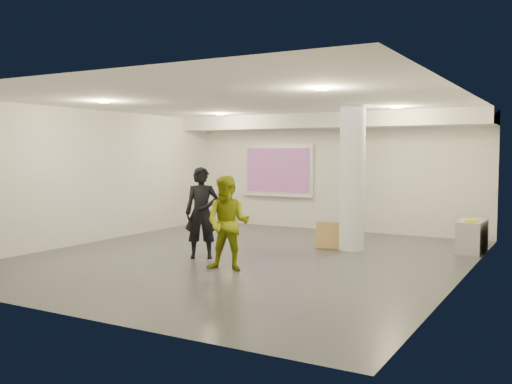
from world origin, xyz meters
The scene contains 20 objects.
floor centered at (0.00, 0.00, 0.00)m, with size 8.00×9.00×0.01m, color #383A40.
ceiling centered at (0.00, 0.00, 3.00)m, with size 8.00×9.00×0.01m, color white.
wall_back centered at (0.00, 4.50, 1.50)m, with size 8.00×0.01×3.00m, color silver.
wall_front centered at (0.00, -4.50, 1.50)m, with size 8.00×0.01×3.00m, color silver.
wall_left centered at (-4.00, 0.00, 1.50)m, with size 0.01×9.00×3.00m, color silver.
wall_right centered at (4.00, 0.00, 1.50)m, with size 0.01×9.00×3.00m, color silver.
soffit_band centered at (0.00, 3.95, 2.82)m, with size 8.00×1.10×0.36m, color silver.
downlight_nw centered at (-2.20, 2.50, 2.98)m, with size 0.22×0.22×0.02m, color #FFEF82.
downlight_ne centered at (2.20, 2.50, 2.98)m, with size 0.22×0.22×0.02m, color #FFEF82.
downlight_sw centered at (-2.20, -1.50, 2.98)m, with size 0.22×0.22×0.02m, color #FFEF82.
downlight_se centered at (2.20, -1.50, 2.98)m, with size 0.22×0.22×0.02m, color #FFEF82.
column centered at (1.50, 1.80, 1.50)m, with size 0.52×0.52×3.00m, color white.
projection_screen centered at (-1.60, 4.45, 1.53)m, with size 2.10×0.13×1.42m.
credenza centered at (3.72, 2.83, 0.33)m, with size 0.47×1.12×0.65m, color #A0A2A6.
papers_stack centered at (3.70, 2.65, 0.67)m, with size 0.29×0.37×0.02m, color white.
postit_pad centered at (3.73, 2.59, 0.67)m, with size 0.24×0.33×0.03m, color yellow.
cardboard_back centered at (1.42, 1.78, 0.28)m, with size 0.51×0.05×0.55m, color #9E7F46.
cardboard_front centered at (1.00, 1.73, 0.28)m, with size 0.51×0.05×0.56m, color #9E7F46.
woman centered at (-0.71, -0.47, 0.88)m, with size 0.64×0.42×1.76m, color black.
man centered at (0.35, -1.20, 0.82)m, with size 0.79×0.62×1.63m, color olive.
Camera 1 is at (5.55, -9.44, 2.04)m, focal length 40.00 mm.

